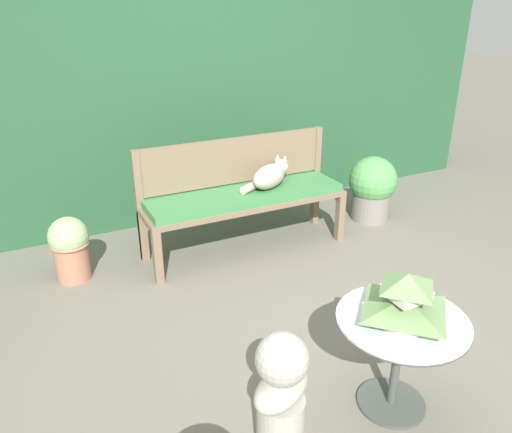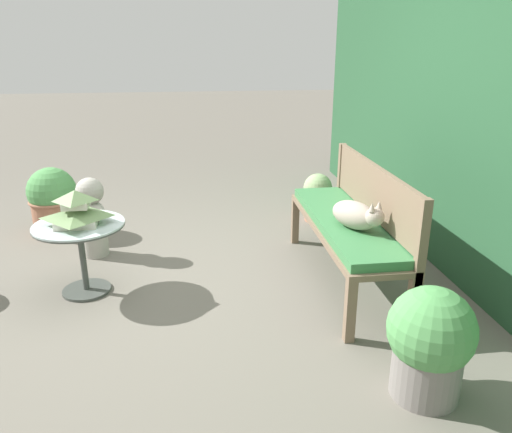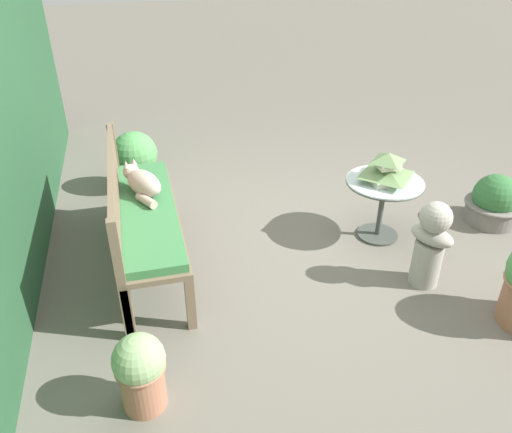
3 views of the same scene
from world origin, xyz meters
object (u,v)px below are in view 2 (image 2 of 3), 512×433
(potted_plant_patio_mid, at_px, (53,201))
(potted_plant_table_near, at_px, (317,196))
(garden_bench, at_px, (344,227))
(potted_plant_bench_right, at_px, (430,342))
(patio_table, at_px, (80,239))
(cat, at_px, (357,215))
(garden_bust, at_px, (92,215))
(pagoda_birdhouse, at_px, (77,210))

(potted_plant_patio_mid, xyz_separation_m, potted_plant_table_near, (-0.03, 2.53, -0.06))
(garden_bench, distance_m, potted_plant_bench_right, 1.32)
(patio_table, bearing_deg, potted_plant_patio_mid, -158.39)
(patio_table, distance_m, potted_plant_bench_right, 2.39)
(garden_bench, relative_size, cat, 3.36)
(cat, height_order, garden_bust, cat)
(patio_table, relative_size, potted_plant_table_near, 1.30)
(cat, height_order, potted_plant_patio_mid, cat)
(patio_table, distance_m, pagoda_birdhouse, 0.22)
(garden_bench, relative_size, potted_plant_table_near, 3.39)
(potted_plant_bench_right, distance_m, potted_plant_table_near, 2.66)
(pagoda_birdhouse, bearing_deg, garden_bust, -176.78)
(garden_bench, xyz_separation_m, cat, (0.22, 0.01, 0.17))
(garden_bench, bearing_deg, pagoda_birdhouse, -92.34)
(cat, bearing_deg, patio_table, -128.05)
(cat, relative_size, potted_plant_table_near, 1.01)
(potted_plant_patio_mid, bearing_deg, potted_plant_bench_right, 42.74)
(cat, xyz_separation_m, potted_plant_bench_right, (1.09, 0.04, -0.29))
(pagoda_birdhouse, bearing_deg, potted_plant_patio_mid, -158.39)
(potted_plant_table_near, bearing_deg, potted_plant_patio_mid, -89.35)
(potted_plant_patio_mid, bearing_deg, pagoda_birdhouse, 21.61)
(garden_bench, xyz_separation_m, patio_table, (-0.08, -1.90, -0.02))
(potted_plant_patio_mid, relative_size, potted_plant_bench_right, 1.06)
(pagoda_birdhouse, distance_m, potted_plant_bench_right, 2.41)
(patio_table, distance_m, garden_bust, 0.68)
(garden_bust, bearing_deg, potted_plant_bench_right, 14.60)
(cat, bearing_deg, garden_bench, 152.42)
(garden_bust, xyz_separation_m, potted_plant_bench_right, (2.06, 1.98, -0.04))
(garden_bench, height_order, potted_plant_table_near, garden_bench)
(patio_table, xyz_separation_m, potted_plant_table_near, (-1.26, 2.04, -0.15))
(patio_table, xyz_separation_m, potted_plant_bench_right, (1.39, 1.94, -0.10))
(garden_bust, bearing_deg, garden_bench, 39.65)
(garden_bench, bearing_deg, potted_plant_table_near, 173.81)
(garden_bench, bearing_deg, patio_table, -92.34)
(potted_plant_patio_mid, xyz_separation_m, potted_plant_bench_right, (2.63, 2.43, -0.01))
(garden_bust, bearing_deg, cat, 34.23)
(potted_plant_patio_mid, bearing_deg, cat, 57.32)
(pagoda_birdhouse, bearing_deg, potted_plant_table_near, 121.74)
(cat, xyz_separation_m, potted_plant_table_near, (-1.56, 0.14, -0.34))
(garden_bust, bearing_deg, potted_plant_patio_mid, -170.37)
(garden_bench, relative_size, garden_bust, 2.43)
(cat, bearing_deg, pagoda_birdhouse, -128.05)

